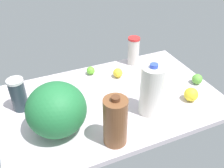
% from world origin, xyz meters
% --- Properties ---
extents(countertop, '(1.20, 0.76, 0.03)m').
position_xyz_m(countertop, '(0.00, 0.00, 0.01)').
color(countertop, silver).
rests_on(countertop, ground).
extents(chocolate_milk_jug, '(0.11, 0.11, 0.25)m').
position_xyz_m(chocolate_milk_jug, '(-0.11, -0.29, 0.15)').
color(chocolate_milk_jug, brown).
rests_on(chocolate_milk_jug, countertop).
extents(tumbler_cup, '(0.08, 0.08, 0.19)m').
position_xyz_m(tumbler_cup, '(0.29, 0.31, 0.13)').
color(tumbler_cup, beige).
rests_on(tumbler_cup, countertop).
extents(milk_jug, '(0.11, 0.11, 0.29)m').
position_xyz_m(milk_jug, '(0.14, -0.17, 0.17)').
color(milk_jug, white).
rests_on(milk_jug, countertop).
extents(watermelon, '(0.28, 0.28, 0.25)m').
position_xyz_m(watermelon, '(-0.33, -0.12, 0.16)').
color(watermelon, '#22723B').
rests_on(watermelon, countertop).
extents(shaker_bottle, '(0.08, 0.08, 0.18)m').
position_xyz_m(shaker_bottle, '(-0.47, 0.12, 0.12)').
color(shaker_bottle, '#283740').
rests_on(shaker_bottle, countertop).
extents(lime_beside_bowl, '(0.06, 0.06, 0.06)m').
position_xyz_m(lime_beside_bowl, '(0.53, -0.07, 0.06)').
color(lime_beside_bowl, '#60AE3F').
rests_on(lime_beside_bowl, countertop).
extents(lemon_loose, '(0.06, 0.06, 0.06)m').
position_xyz_m(lemon_loose, '(0.12, 0.19, 0.06)').
color(lemon_loose, yellow).
rests_on(lemon_loose, countertop).
extents(lime_near_front, '(0.05, 0.05, 0.05)m').
position_xyz_m(lime_near_front, '(-0.02, 0.29, 0.06)').
color(lime_near_front, '#64BB32').
rests_on(lime_near_front, countertop).
extents(lemon_far_back, '(0.08, 0.08, 0.08)m').
position_xyz_m(lemon_far_back, '(0.39, -0.18, 0.07)').
color(lemon_far_back, yellow).
rests_on(lemon_far_back, countertop).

